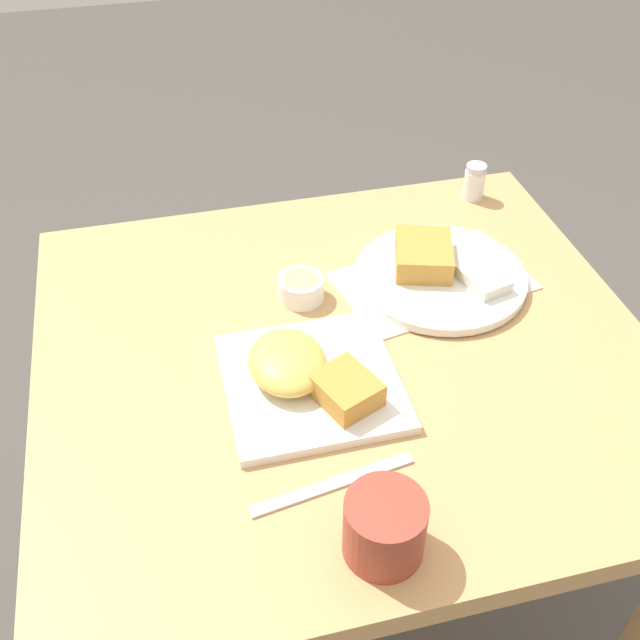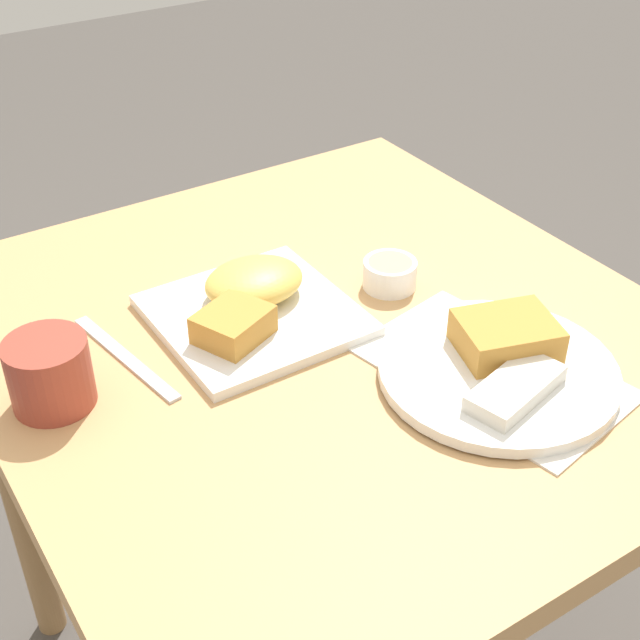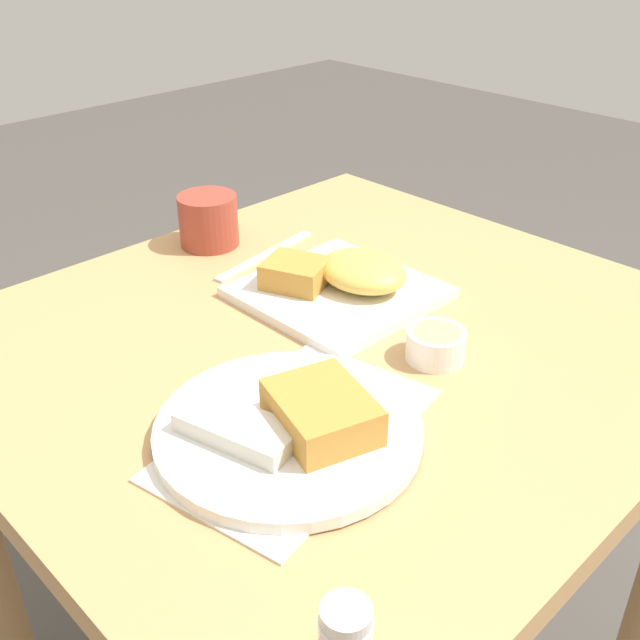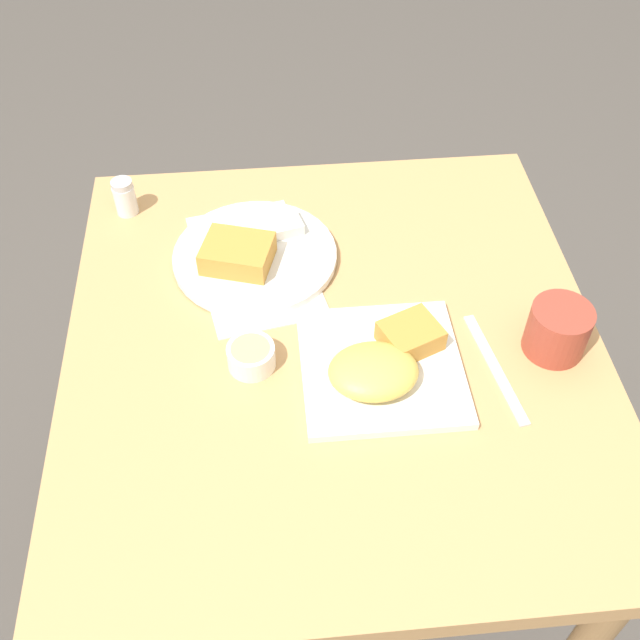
{
  "view_description": "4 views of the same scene",
  "coord_description": "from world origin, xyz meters",
  "px_view_note": "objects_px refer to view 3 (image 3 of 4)",
  "views": [
    {
      "loc": [
        0.76,
        -0.23,
        1.51
      ],
      "look_at": [
        -0.01,
        -0.04,
        0.82
      ],
      "focal_mm": 42.0,
      "sensor_mm": 36.0,
      "label": 1
    },
    {
      "loc": [
        0.49,
        0.75,
        1.41
      ],
      "look_at": [
        0.01,
        0.01,
        0.79
      ],
      "focal_mm": 50.0,
      "sensor_mm": 36.0,
      "label": 2
    },
    {
      "loc": [
        -0.57,
        0.59,
        1.26
      ],
      "look_at": [
        -0.01,
        0.04,
        0.8
      ],
      "focal_mm": 42.0,
      "sensor_mm": 36.0,
      "label": 3
    },
    {
      "loc": [
        -0.09,
        -0.75,
        1.64
      ],
      "look_at": [
        -0.02,
        0.02,
        0.79
      ],
      "focal_mm": 42.0,
      "sensor_mm": 36.0,
      "label": 4
    }
  ],
  "objects_px": {
    "plate_square_near": "(342,282)",
    "coffee_mug": "(208,220)",
    "sauce_ramekin": "(436,344)",
    "butter_knife": "(265,255)",
    "plate_oval_far": "(292,425)"
  },
  "relations": [
    {
      "from": "plate_oval_far",
      "to": "sauce_ramekin",
      "type": "distance_m",
      "value": 0.23
    },
    {
      "from": "plate_square_near",
      "to": "butter_knife",
      "type": "distance_m",
      "value": 0.17
    },
    {
      "from": "sauce_ramekin",
      "to": "butter_knife",
      "type": "relative_size",
      "value": 0.34
    },
    {
      "from": "plate_oval_far",
      "to": "plate_square_near",
      "type": "bearing_deg",
      "value": -54.99
    },
    {
      "from": "plate_square_near",
      "to": "sauce_ramekin",
      "type": "bearing_deg",
      "value": 169.62
    },
    {
      "from": "coffee_mug",
      "to": "plate_oval_far",
      "type": "bearing_deg",
      "value": 152.36
    },
    {
      "from": "coffee_mug",
      "to": "butter_knife",
      "type": "bearing_deg",
      "value": -161.38
    },
    {
      "from": "plate_oval_far",
      "to": "sauce_ramekin",
      "type": "height_order",
      "value": "plate_oval_far"
    },
    {
      "from": "butter_knife",
      "to": "coffee_mug",
      "type": "xyz_separation_m",
      "value": [
        0.1,
        0.03,
        0.04
      ]
    },
    {
      "from": "plate_square_near",
      "to": "coffee_mug",
      "type": "relative_size",
      "value": 2.57
    },
    {
      "from": "plate_square_near",
      "to": "plate_oval_far",
      "type": "distance_m",
      "value": 0.32
    },
    {
      "from": "sauce_ramekin",
      "to": "butter_knife",
      "type": "bearing_deg",
      "value": -6.58
    },
    {
      "from": "sauce_ramekin",
      "to": "butter_knife",
      "type": "distance_m",
      "value": 0.36
    },
    {
      "from": "sauce_ramekin",
      "to": "butter_knife",
      "type": "height_order",
      "value": "sauce_ramekin"
    },
    {
      "from": "sauce_ramekin",
      "to": "plate_square_near",
      "type": "bearing_deg",
      "value": -10.38
    }
  ]
}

